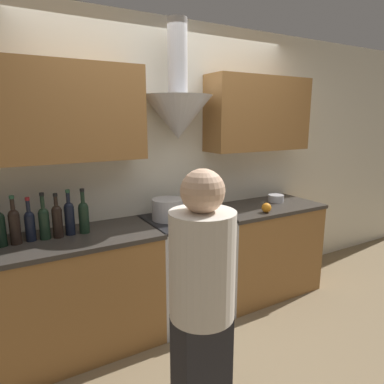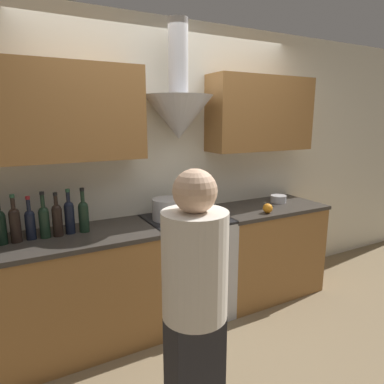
{
  "view_description": "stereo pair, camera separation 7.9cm",
  "coord_description": "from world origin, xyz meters",
  "views": [
    {
      "loc": [
        -1.38,
        -2.14,
        1.76
      ],
      "look_at": [
        0.0,
        0.25,
        1.16
      ],
      "focal_mm": 32.0,
      "sensor_mm": 36.0,
      "label": 1
    },
    {
      "loc": [
        -1.31,
        -2.18,
        1.76
      ],
      "look_at": [
        0.0,
        0.25,
        1.16
      ],
      "focal_mm": 32.0,
      "sensor_mm": 36.0,
      "label": 2
    }
  ],
  "objects": [
    {
      "name": "wall_back",
      "position": [
        -0.06,
        0.61,
        1.48
      ],
      "size": [
        8.4,
        0.59,
        2.6
      ],
      "color": "silver",
      "rests_on": "ground_plane"
    },
    {
      "name": "wine_bottle_7",
      "position": [
        -1.04,
        0.39,
        1.05
      ],
      "size": [
        0.07,
        0.07,
        0.33
      ],
      "color": "black",
      "rests_on": "counter_left"
    },
    {
      "name": "person_foreground_left",
      "position": [
        -0.58,
        -0.85,
        0.85
      ],
      "size": [
        0.32,
        0.32,
        1.54
      ],
      "color": "#28282D",
      "rests_on": "ground_plane"
    },
    {
      "name": "stove_range",
      "position": [
        0.0,
        0.35,
        0.46
      ],
      "size": [
        0.69,
        0.6,
        0.91
      ],
      "color": "silver",
      "rests_on": "ground_plane"
    },
    {
      "name": "ground_plane",
      "position": [
        0.0,
        0.0,
        0.0
      ],
      "size": [
        12.0,
        12.0,
        0.0
      ],
      "primitive_type": "plane",
      "color": "#847051"
    },
    {
      "name": "mixing_bowl",
      "position": [
        0.16,
        0.34,
        0.95
      ],
      "size": [
        0.23,
        0.23,
        0.07
      ],
      "color": "silver",
      "rests_on": "stove_range"
    },
    {
      "name": "orange_fruit",
      "position": [
        0.73,
        0.14,
        0.96
      ],
      "size": [
        0.09,
        0.09,
        0.09
      ],
      "color": "orange",
      "rests_on": "counter_right"
    },
    {
      "name": "saucepan",
      "position": [
        1.09,
        0.4,
        0.95
      ],
      "size": [
        0.16,
        0.16,
        0.07
      ],
      "color": "silver",
      "rests_on": "counter_right"
    },
    {
      "name": "wine_bottle_5",
      "position": [
        -1.22,
        0.41,
        1.04
      ],
      "size": [
        0.07,
        0.07,
        0.31
      ],
      "color": "black",
      "rests_on": "counter_left"
    },
    {
      "name": "wine_bottle_3",
      "position": [
        -1.41,
        0.39,
        1.05
      ],
      "size": [
        0.08,
        0.08,
        0.34
      ],
      "color": "black",
      "rests_on": "counter_left"
    },
    {
      "name": "stock_pot",
      "position": [
        -0.16,
        0.39,
        1.0
      ],
      "size": [
        0.27,
        0.27,
        0.18
      ],
      "color": "silver",
      "rests_on": "stove_range"
    },
    {
      "name": "wine_bottle_9",
      "position": [
        -0.85,
        0.4,
        1.05
      ],
      "size": [
        0.08,
        0.08,
        0.34
      ],
      "color": "black",
      "rests_on": "counter_left"
    },
    {
      "name": "wine_bottle_6",
      "position": [
        -1.13,
        0.4,
        1.04
      ],
      "size": [
        0.07,
        0.07,
        0.34
      ],
      "color": "black",
      "rests_on": "counter_left"
    },
    {
      "name": "counter_right",
      "position": [
        0.89,
        0.35,
        0.46
      ],
      "size": [
        1.12,
        0.62,
        0.91
      ],
      "color": "#9E6B38",
      "rests_on": "ground_plane"
    },
    {
      "name": "wine_bottle_4",
      "position": [
        -1.31,
        0.39,
        1.05
      ],
      "size": [
        0.07,
        0.07,
        0.34
      ],
      "color": "black",
      "rests_on": "counter_left"
    },
    {
      "name": "counter_left",
      "position": [
        -1.06,
        0.35,
        0.46
      ],
      "size": [
        1.44,
        0.62,
        0.91
      ],
      "color": "#9E6B38",
      "rests_on": "ground_plane"
    },
    {
      "name": "wine_bottle_8",
      "position": [
        -0.95,
        0.41,
        1.05
      ],
      "size": [
        0.07,
        0.07,
        0.34
      ],
      "color": "black",
      "rests_on": "counter_left"
    }
  ]
}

